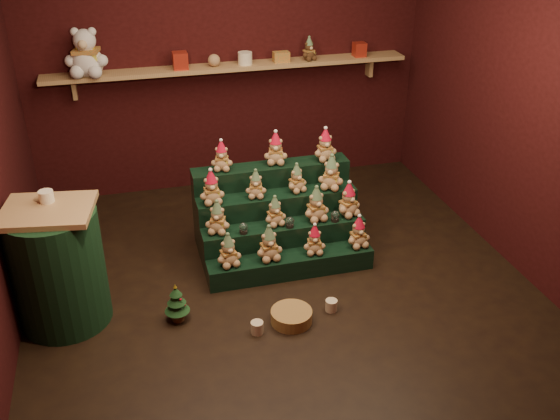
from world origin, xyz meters
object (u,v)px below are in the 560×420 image
object	(u,v)px
riser_tier_front	(291,265)
wicker_basket	(291,316)
snow_globe_a	(243,228)
snow_globe_c	(335,216)
mini_christmas_tree	(177,303)
brown_bear	(309,49)
mug_right	(331,305)
side_table	(58,266)
white_bear	(85,46)
snow_globe_b	(290,222)
mug_left	(257,327)

from	to	relation	value
riser_tier_front	wicker_basket	world-z (taller)	riser_tier_front
snow_globe_a	snow_globe_c	distance (m)	0.80
mini_christmas_tree	brown_bear	bearing A→B (deg)	52.00
riser_tier_front	mug_right	xyz separation A→B (m)	(0.17, -0.56, -0.04)
side_table	wicker_basket	world-z (taller)	side_table
side_table	white_bear	xyz separation A→B (m)	(0.33, 1.90, 1.13)
snow_globe_b	riser_tier_front	bearing A→B (deg)	-102.73
mug_left	mini_christmas_tree	bearing A→B (deg)	150.85
snow_globe_c	white_bear	size ratio (longest dim) A/B	0.17
riser_tier_front	side_table	xyz separation A→B (m)	(-1.79, -0.14, 0.38)
snow_globe_b	mug_right	distance (m)	0.82
snow_globe_b	mini_christmas_tree	distance (m)	1.18
side_table	brown_bear	world-z (taller)	brown_bear
mug_left	snow_globe_b	bearing A→B (deg)	60.05
mug_right	white_bear	size ratio (longest dim) A/B	0.17
snow_globe_a	mug_right	xyz separation A→B (m)	(0.53, -0.72, -0.36)
riser_tier_front	mini_christmas_tree	world-z (taller)	mini_christmas_tree
side_table	snow_globe_c	bearing A→B (deg)	17.17
snow_globe_c	mug_left	bearing A→B (deg)	-136.51
snow_globe_b	brown_bear	xyz separation A→B (m)	(0.64, 1.60, 1.03)
snow_globe_b	snow_globe_a	bearing A→B (deg)	180.00
snow_globe_c	mini_christmas_tree	size ratio (longest dim) A/B	0.30
snow_globe_a	snow_globe_b	xyz separation A→B (m)	(0.40, -0.00, -0.00)
wicker_basket	snow_globe_c	bearing A→B (deg)	52.18
snow_globe_a	snow_globe_c	size ratio (longest dim) A/B	0.99
mug_left	wicker_basket	xyz separation A→B (m)	(0.28, 0.06, 0.00)
snow_globe_b	wicker_basket	world-z (taller)	snow_globe_b
mini_christmas_tree	mug_left	bearing A→B (deg)	-29.15
snow_globe_b	snow_globe_c	xyz separation A→B (m)	(0.40, 0.00, 0.00)
mug_left	wicker_basket	world-z (taller)	wicker_basket
riser_tier_front	snow_globe_a	xyz separation A→B (m)	(-0.36, 0.16, 0.32)
mug_right	mini_christmas_tree	bearing A→B (deg)	170.71
wicker_basket	snow_globe_a	bearing A→B (deg)	103.99
snow_globe_c	white_bear	xyz separation A→B (m)	(-1.89, 1.60, 1.19)
mini_christmas_tree	white_bear	bearing A→B (deg)	102.44
mug_right	white_bear	xyz separation A→B (m)	(-1.62, 2.32, 1.55)
mini_christmas_tree	snow_globe_c	bearing A→B (deg)	20.52
wicker_basket	riser_tier_front	bearing A→B (deg)	74.83
wicker_basket	snow_globe_b	bearing A→B (deg)	75.33
snow_globe_c	mini_christmas_tree	xyz separation A→B (m)	(-1.42, -0.53, -0.25)
mini_christmas_tree	wicker_basket	bearing A→B (deg)	-16.51
snow_globe_a	snow_globe_b	world-z (taller)	snow_globe_a
snow_globe_c	wicker_basket	bearing A→B (deg)	-127.82
snow_globe_a	mug_left	xyz separation A→B (m)	(-0.08, -0.84, -0.36)
mini_christmas_tree	brown_bear	distance (m)	2.99
brown_bear	snow_globe_c	bearing A→B (deg)	-118.06
riser_tier_front	mug_right	size ratio (longest dim) A/B	15.19
mug_left	white_bear	size ratio (longest dim) A/B	0.17
snow_globe_a	snow_globe_c	xyz separation A→B (m)	(0.80, -0.00, 0.00)
snow_globe_b	snow_globe_c	bearing A→B (deg)	0.00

